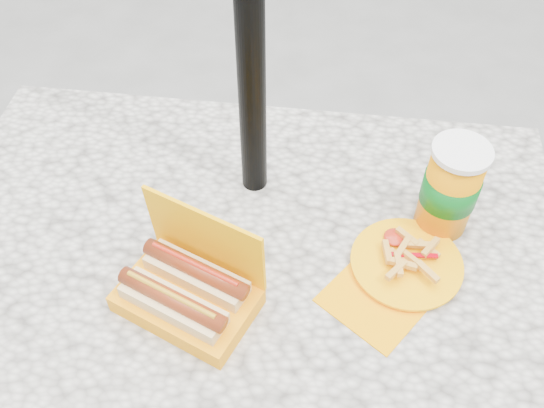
# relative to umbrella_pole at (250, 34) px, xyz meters

# --- Properties ---
(ground) EXTENTS (60.00, 60.00, 0.00)m
(ground) POSITION_rel_umbrella_pole_xyz_m (0.00, -0.16, -1.10)
(ground) COLOR slate
(picnic_table) EXTENTS (1.20, 0.80, 0.75)m
(picnic_table) POSITION_rel_umbrella_pole_xyz_m (0.00, -0.16, -0.46)
(picnic_table) COLOR beige
(picnic_table) RESTS_ON ground
(umbrella_pole) EXTENTS (0.05, 0.05, 2.20)m
(umbrella_pole) POSITION_rel_umbrella_pole_xyz_m (0.00, 0.00, 0.00)
(umbrella_pole) COLOR black
(umbrella_pole) RESTS_ON ground
(hotdog_box) EXTENTS (0.26, 0.22, 0.19)m
(hotdog_box) POSITION_rel_umbrella_pole_xyz_m (-0.07, -0.30, -0.31)
(hotdog_box) COLOR #FFAB00
(hotdog_box) RESTS_ON picnic_table
(fries_plate) EXTENTS (0.26, 0.29, 0.04)m
(fries_plate) POSITION_rel_umbrella_pole_xyz_m (0.30, -0.18, -0.34)
(fries_plate) COLOR #FF9C00
(fries_plate) RESTS_ON picnic_table
(soda_cup) EXTENTS (0.10, 0.10, 0.20)m
(soda_cup) POSITION_rel_umbrella_pole_xyz_m (0.37, -0.06, -0.25)
(soda_cup) COLOR orange
(soda_cup) RESTS_ON picnic_table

